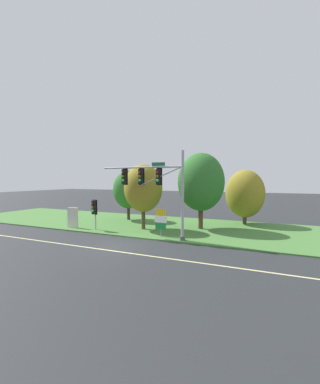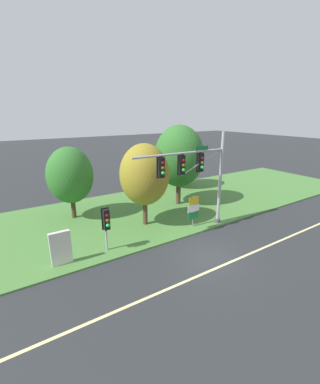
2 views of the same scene
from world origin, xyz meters
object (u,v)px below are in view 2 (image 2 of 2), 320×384
(traffic_signal_mast, at_px, (197,171))
(info_kiosk, at_px, (61,248))
(tree_nearest_road, at_px, (70,175))
(tree_mid_verge, at_px, (180,159))
(pedestrian_signal_near_kerb, at_px, (106,221))
(tree_behind_signpost, at_px, (179,156))
(route_sign_post, at_px, (193,209))
(tree_left_of_mast, at_px, (144,175))

(traffic_signal_mast, xyz_separation_m, info_kiosk, (-8.92, 0.55, -3.29))
(tree_nearest_road, height_order, tree_mid_verge, tree_nearest_road)
(info_kiosk, bearing_deg, tree_nearest_road, 69.75)
(pedestrian_signal_near_kerb, distance_m, tree_behind_signpost, 9.98)
(tree_behind_signpost, bearing_deg, pedestrian_signal_near_kerb, -152.04)
(traffic_signal_mast, relative_size, tree_behind_signpost, 1.03)
(pedestrian_signal_near_kerb, height_order, route_sign_post, pedestrian_signal_near_kerb)
(traffic_signal_mast, distance_m, info_kiosk, 9.52)
(tree_left_of_mast, xyz_separation_m, tree_mid_verge, (8.17, 6.61, -0.65))
(pedestrian_signal_near_kerb, bearing_deg, tree_left_of_mast, 30.24)
(traffic_signal_mast, height_order, tree_mid_verge, traffic_signal_mast)
(route_sign_post, height_order, tree_mid_verge, tree_mid_verge)
(traffic_signal_mast, distance_m, tree_left_of_mast, 3.70)
(pedestrian_signal_near_kerb, relative_size, info_kiosk, 1.43)
(traffic_signal_mast, bearing_deg, tree_left_of_mast, 132.96)
(info_kiosk, bearing_deg, tree_mid_verge, 30.94)
(tree_nearest_road, bearing_deg, pedestrian_signal_near_kerb, -87.35)
(tree_mid_verge, xyz_separation_m, info_kiosk, (-14.59, -8.75, -2.14))
(route_sign_post, bearing_deg, tree_mid_verge, 58.31)
(route_sign_post, bearing_deg, info_kiosk, 179.55)
(traffic_signal_mast, height_order, tree_nearest_road, traffic_signal_mast)
(tree_left_of_mast, height_order, tree_mid_verge, tree_left_of_mast)
(tree_mid_verge, bearing_deg, route_sign_post, -121.69)
(tree_mid_verge, bearing_deg, traffic_signal_mast, -121.40)
(tree_behind_signpost, bearing_deg, traffic_signal_mast, -114.18)
(tree_nearest_road, distance_m, tree_behind_signpost, 9.08)
(traffic_signal_mast, height_order, info_kiosk, traffic_signal_mast)
(tree_left_of_mast, distance_m, tree_behind_signpost, 5.31)
(route_sign_post, height_order, tree_behind_signpost, tree_behind_signpost)
(pedestrian_signal_near_kerb, bearing_deg, traffic_signal_mast, -4.18)
(tree_left_of_mast, bearing_deg, tree_behind_signpost, 26.05)
(route_sign_post, bearing_deg, traffic_signal_mast, -115.66)
(traffic_signal_mast, xyz_separation_m, tree_behind_signpost, (2.25, 5.00, 0.06))
(traffic_signal_mast, bearing_deg, tree_nearest_road, 134.11)
(traffic_signal_mast, xyz_separation_m, tree_left_of_mast, (-2.50, 2.68, -0.49))
(traffic_signal_mast, bearing_deg, tree_mid_verge, 58.60)
(traffic_signal_mast, xyz_separation_m, pedestrian_signal_near_kerb, (-6.31, 0.46, -2.32))
(tree_mid_verge, bearing_deg, pedestrian_signal_near_kerb, -143.60)
(pedestrian_signal_near_kerb, relative_size, tree_behind_signpost, 0.39)
(route_sign_post, xyz_separation_m, tree_nearest_road, (-6.84, 6.34, 2.08))
(traffic_signal_mast, height_order, tree_left_of_mast, traffic_signal_mast)
(pedestrian_signal_near_kerb, xyz_separation_m, tree_nearest_road, (-0.29, 6.35, 1.48))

